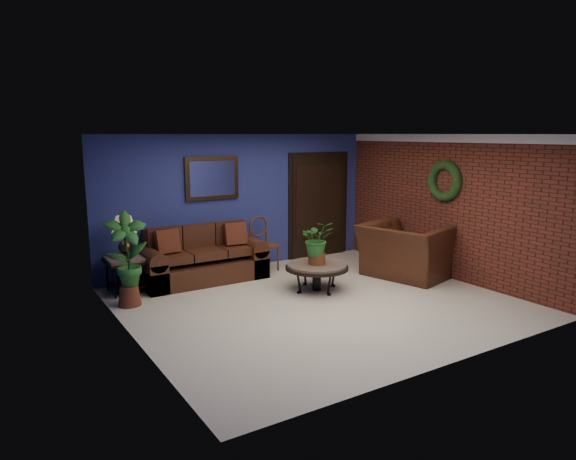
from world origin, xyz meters
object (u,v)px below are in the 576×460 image
sofa (201,262)px  table_lamp (124,232)px  coffee_table (317,267)px  side_chair (262,240)px  end_table (126,265)px  armchair (406,251)px

sofa → table_lamp: 1.46m
coffee_table → side_chair: (-0.12, 1.61, 0.19)m
end_table → armchair: armchair is taller
coffee_table → table_lamp: 3.11m
table_lamp → sofa: bearing=1.3°
sofa → end_table: 1.30m
coffee_table → armchair: (1.81, -0.17, 0.09)m
coffee_table → table_lamp: (-2.64, 1.53, 0.61)m
coffee_table → end_table: size_ratio=1.62×
side_chair → armchair: 2.62m
sofa → armchair: size_ratio=1.47×
end_table → table_lamp: bearing=-63.4°
table_lamp → coffee_table: bearing=-30.2°
table_lamp → armchair: 4.79m
sofa → end_table: size_ratio=3.38×
armchair → end_table: bearing=54.1°
coffee_table → end_table: (-2.64, 1.53, 0.06)m
side_chair → sofa: bearing=176.9°
armchair → sofa: bearing=46.3°
end_table → side_chair: bearing=1.7°
sofa → table_lamp: (-1.29, -0.03, 0.67)m
coffee_table → side_chair: size_ratio=1.02×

